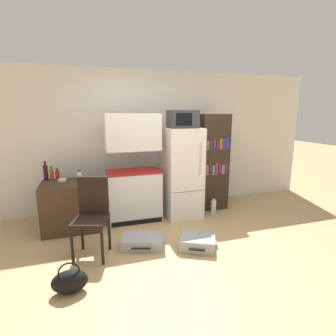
{
  "coord_description": "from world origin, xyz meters",
  "views": [
    {
      "loc": [
        -1.14,
        -2.89,
        1.81
      ],
      "look_at": [
        0.03,
        0.85,
        0.97
      ],
      "focal_mm": 28.0,
      "sensor_mm": 36.0,
      "label": 1
    }
  ],
  "objects_px": {
    "kitchen_hutch": "(133,173)",
    "suitcase_small_flat": "(142,242)",
    "microwave": "(183,119)",
    "bookshelf": "(213,162)",
    "bottle_amber_beer": "(52,174)",
    "bowl": "(62,180)",
    "suitcase_large_flat": "(198,242)",
    "chair": "(92,210)",
    "bottle_clear_short": "(80,177)",
    "water_bottle_front": "(213,206)",
    "refrigerator": "(182,173)",
    "bottle_ketchup_red": "(57,175)",
    "side_table": "(71,206)",
    "handbag": "(70,281)",
    "bottle_wine_dark": "(46,172)"
  },
  "relations": [
    {
      "from": "kitchen_hutch",
      "to": "suitcase_small_flat",
      "type": "bearing_deg",
      "value": -94.01
    },
    {
      "from": "microwave",
      "to": "bookshelf",
      "type": "height_order",
      "value": "microwave"
    },
    {
      "from": "microwave",
      "to": "bottle_amber_beer",
      "type": "relative_size",
      "value": 2.25
    },
    {
      "from": "bowl",
      "to": "suitcase_large_flat",
      "type": "relative_size",
      "value": 0.22
    },
    {
      "from": "bookshelf",
      "to": "chair",
      "type": "distance_m",
      "value": 2.48
    },
    {
      "from": "bottle_clear_short",
      "to": "bookshelf",
      "type": "bearing_deg",
      "value": 4.62
    },
    {
      "from": "microwave",
      "to": "water_bottle_front",
      "type": "height_order",
      "value": "microwave"
    },
    {
      "from": "suitcase_small_flat",
      "to": "suitcase_large_flat",
      "type": "bearing_deg",
      "value": -3.18
    },
    {
      "from": "water_bottle_front",
      "to": "refrigerator",
      "type": "bearing_deg",
      "value": 170.25
    },
    {
      "from": "bottle_amber_beer",
      "to": "water_bottle_front",
      "type": "distance_m",
      "value": 2.82
    },
    {
      "from": "bookshelf",
      "to": "suitcase_large_flat",
      "type": "distance_m",
      "value": 1.8
    },
    {
      "from": "bottle_clear_short",
      "to": "suitcase_small_flat",
      "type": "height_order",
      "value": "bottle_clear_short"
    },
    {
      "from": "bottle_ketchup_red",
      "to": "suitcase_large_flat",
      "type": "xyz_separation_m",
      "value": [
        1.83,
        -1.42,
        -0.75
      ]
    },
    {
      "from": "bowl",
      "to": "suitcase_large_flat",
      "type": "xyz_separation_m",
      "value": [
        1.76,
        -1.29,
        -0.69
      ]
    },
    {
      "from": "bottle_amber_beer",
      "to": "bottle_ketchup_red",
      "type": "bearing_deg",
      "value": -17.74
    },
    {
      "from": "water_bottle_front",
      "to": "suitcase_small_flat",
      "type": "bearing_deg",
      "value": -151.13
    },
    {
      "from": "kitchen_hutch",
      "to": "chair",
      "type": "height_order",
      "value": "kitchen_hutch"
    },
    {
      "from": "bottle_clear_short",
      "to": "chair",
      "type": "xyz_separation_m",
      "value": [
        0.15,
        -0.86,
        -0.24
      ]
    },
    {
      "from": "bookshelf",
      "to": "bottle_ketchup_red",
      "type": "xyz_separation_m",
      "value": [
        -2.72,
        0.07,
        -0.06
      ]
    },
    {
      "from": "side_table",
      "to": "bottle_ketchup_red",
      "type": "distance_m",
      "value": 0.54
    },
    {
      "from": "bottle_ketchup_red",
      "to": "bottle_clear_short",
      "type": "xyz_separation_m",
      "value": [
        0.34,
        -0.26,
        0.0
      ]
    },
    {
      "from": "suitcase_large_flat",
      "to": "handbag",
      "type": "xyz_separation_m",
      "value": [
        -1.61,
        -0.44,
        0.04
      ]
    },
    {
      "from": "microwave",
      "to": "chair",
      "type": "height_order",
      "value": "microwave"
    },
    {
      "from": "bottle_ketchup_red",
      "to": "bottle_wine_dark",
      "type": "xyz_separation_m",
      "value": [
        -0.17,
        0.03,
        0.05
      ]
    },
    {
      "from": "side_table",
      "to": "suitcase_small_flat",
      "type": "xyz_separation_m",
      "value": [
        0.95,
        -0.91,
        -0.3
      ]
    },
    {
      "from": "water_bottle_front",
      "to": "bottle_clear_short",
      "type": "bearing_deg",
      "value": 178.19
    },
    {
      "from": "side_table",
      "to": "kitchen_hutch",
      "type": "distance_m",
      "value": 1.11
    },
    {
      "from": "bottle_amber_beer",
      "to": "water_bottle_front",
      "type": "bearing_deg",
      "value": -7.52
    },
    {
      "from": "bookshelf",
      "to": "chair",
      "type": "height_order",
      "value": "bookshelf"
    },
    {
      "from": "bookshelf",
      "to": "bottle_ketchup_red",
      "type": "bearing_deg",
      "value": 178.63
    },
    {
      "from": "kitchen_hutch",
      "to": "suitcase_large_flat",
      "type": "distance_m",
      "value": 1.59
    },
    {
      "from": "kitchen_hutch",
      "to": "bottle_clear_short",
      "type": "distance_m",
      "value": 0.86
    },
    {
      "from": "bottle_ketchup_red",
      "to": "water_bottle_front",
      "type": "height_order",
      "value": "bottle_ketchup_red"
    },
    {
      "from": "refrigerator",
      "to": "handbag",
      "type": "xyz_separation_m",
      "value": [
        -1.81,
        -1.62,
        -0.65
      ]
    },
    {
      "from": "kitchen_hutch",
      "to": "bottle_amber_beer",
      "type": "bearing_deg",
      "value": 171.44
    },
    {
      "from": "bottle_ketchup_red",
      "to": "bottle_wine_dark",
      "type": "relative_size",
      "value": 0.6
    },
    {
      "from": "microwave",
      "to": "bottle_amber_beer",
      "type": "bearing_deg",
      "value": 173.06
    },
    {
      "from": "bottle_clear_short",
      "to": "handbag",
      "type": "distance_m",
      "value": 1.75
    },
    {
      "from": "bottle_ketchup_red",
      "to": "bowl",
      "type": "xyz_separation_m",
      "value": [
        0.07,
        -0.13,
        -0.06
      ]
    },
    {
      "from": "bottle_ketchup_red",
      "to": "suitcase_small_flat",
      "type": "distance_m",
      "value": 1.78
    },
    {
      "from": "bottle_wine_dark",
      "to": "handbag",
      "type": "height_order",
      "value": "bottle_wine_dark"
    },
    {
      "from": "kitchen_hutch",
      "to": "bookshelf",
      "type": "distance_m",
      "value": 1.53
    },
    {
      "from": "suitcase_large_flat",
      "to": "suitcase_small_flat",
      "type": "height_order",
      "value": "suitcase_large_flat"
    },
    {
      "from": "bookshelf",
      "to": "microwave",
      "type": "bearing_deg",
      "value": -166.32
    },
    {
      "from": "bookshelf",
      "to": "chair",
      "type": "bearing_deg",
      "value": -154.66
    },
    {
      "from": "kitchen_hutch",
      "to": "suitcase_large_flat",
      "type": "xyz_separation_m",
      "value": [
        0.64,
        -1.25,
        -0.74
      ]
    },
    {
      "from": "bottle_wine_dark",
      "to": "bowl",
      "type": "relative_size",
      "value": 2.35
    },
    {
      "from": "side_table",
      "to": "bookshelf",
      "type": "distance_m",
      "value": 2.6
    },
    {
      "from": "chair",
      "to": "suitcase_small_flat",
      "type": "relative_size",
      "value": 1.58
    },
    {
      "from": "side_table",
      "to": "bowl",
      "type": "height_order",
      "value": "bowl"
    }
  ]
}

